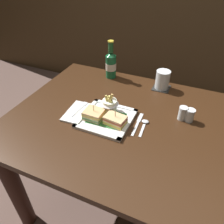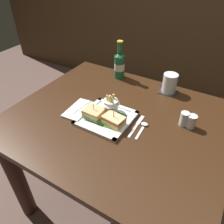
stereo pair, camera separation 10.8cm
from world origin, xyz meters
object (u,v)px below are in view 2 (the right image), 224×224
(dining_table, at_px, (117,141))
(spoon, at_px, (143,126))
(salt_shaker, at_px, (184,120))
(sandwich_half_left, at_px, (94,113))
(fries_cup, at_px, (111,104))
(knife, at_px, (137,125))
(sandwich_half_right, at_px, (114,120))
(fork, at_px, (83,106))
(water_glass, at_px, (170,84))
(beer_bottle, at_px, (120,64))
(square_plate, at_px, (106,118))
(pepper_shaker, at_px, (191,122))

(dining_table, bearing_deg, spoon, -0.44)
(salt_shaker, bearing_deg, sandwich_half_left, -155.83)
(fries_cup, distance_m, knife, 0.17)
(dining_table, height_order, spoon, spoon)
(sandwich_half_left, xyz_separation_m, salt_shaker, (0.40, 0.18, -0.00))
(sandwich_half_right, height_order, fork, sandwich_half_right)
(knife, bearing_deg, water_glass, 85.85)
(sandwich_half_right, height_order, fries_cup, fries_cup)
(fork, bearing_deg, beer_bottle, 89.86)
(sandwich_half_left, distance_m, knife, 0.22)
(square_plate, xyz_separation_m, spoon, (0.19, 0.04, -0.00))
(fries_cup, bearing_deg, sandwich_half_right, -50.57)
(dining_table, bearing_deg, fork, -174.05)
(fork, relative_size, salt_shaker, 1.94)
(water_glass, relative_size, spoon, 0.88)
(sandwich_half_left, bearing_deg, dining_table, 32.94)
(dining_table, relative_size, square_plate, 4.37)
(beer_bottle, distance_m, water_glass, 0.34)
(sandwich_half_right, height_order, salt_shaker, sandwich_half_right)
(fork, bearing_deg, spoon, 3.33)
(square_plate, distance_m, beer_bottle, 0.46)
(salt_shaker, relative_size, pepper_shaker, 1.05)
(fork, bearing_deg, dining_table, 5.95)
(pepper_shaker, bearing_deg, square_plate, -157.59)
(knife, height_order, salt_shaker, salt_shaker)
(beer_bottle, relative_size, knife, 1.36)
(square_plate, relative_size, beer_bottle, 1.03)
(square_plate, xyz_separation_m, fries_cup, (-0.01, 0.05, 0.05))
(dining_table, height_order, pepper_shaker, pepper_shaker)
(pepper_shaker, bearing_deg, dining_table, -161.12)
(square_plate, xyz_separation_m, beer_bottle, (-0.16, 0.42, 0.09))
(spoon, bearing_deg, square_plate, -167.81)
(sandwich_half_right, xyz_separation_m, fork, (-0.22, 0.04, -0.02))
(dining_table, xyz_separation_m, knife, (0.11, -0.01, 0.17))
(square_plate, distance_m, knife, 0.16)
(square_plate, height_order, pepper_shaker, pepper_shaker)
(fries_cup, height_order, knife, fries_cup)
(sandwich_half_right, height_order, knife, sandwich_half_right)
(dining_table, distance_m, sandwich_half_left, 0.23)
(beer_bottle, distance_m, knife, 0.50)
(water_glass, bearing_deg, beer_bottle, 178.32)
(beer_bottle, height_order, knife, beer_bottle)
(beer_bottle, bearing_deg, sandwich_half_left, -76.83)
(dining_table, distance_m, spoon, 0.22)
(fries_cup, height_order, salt_shaker, fries_cup)
(sandwich_half_left, distance_m, sandwich_half_right, 0.11)
(spoon, relative_size, pepper_shaker, 1.86)
(dining_table, height_order, fries_cup, fries_cup)
(sandwich_half_left, xyz_separation_m, pepper_shaker, (0.44, 0.18, -0.00))
(sandwich_half_right, distance_m, beer_bottle, 0.50)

